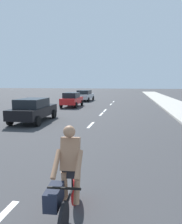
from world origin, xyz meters
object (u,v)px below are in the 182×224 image
Objects in this scene: parked_car_black at (33,109)px; parked_car_red at (72,99)px; cyclist at (67,179)px; parked_car_silver at (85,95)px.

parked_car_black and parked_car_red have the same top height.
cyclist is 0.42× the size of parked_car_black.
parked_car_red is at bearing 87.22° from parked_car_black.
parked_car_silver is at bearing 88.54° from parked_car_black.
parked_car_red is at bearing -85.79° from parked_car_silver.
cyclist is 0.47× the size of parked_car_red.
parked_car_black is 1.12× the size of parked_car_red.
cyclist is 10.42m from parked_car_black.
parked_car_silver is (-5.60, 25.41, 0.01)m from cyclist.
parked_car_silver is at bearing -82.96° from cyclist.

